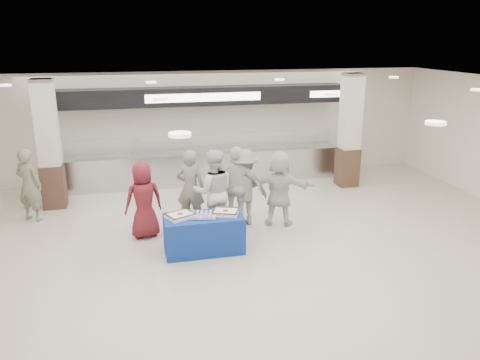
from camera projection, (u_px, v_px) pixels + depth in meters
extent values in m
plane|color=beige|center=(248.00, 264.00, 8.88)|extent=(14.00, 14.00, 0.00)
cube|color=silver|center=(204.00, 168.00, 13.78)|extent=(8.00, 0.80, 0.90)
cube|color=silver|center=(203.00, 152.00, 13.64)|extent=(8.00, 0.85, 0.04)
cube|color=white|center=(205.00, 143.00, 13.26)|extent=(7.60, 0.02, 0.50)
cube|color=black|center=(202.00, 96.00, 13.16)|extent=(8.40, 0.70, 0.50)
cube|color=white|center=(204.00, 97.00, 12.83)|extent=(3.20, 0.03, 0.22)
cube|color=white|center=(333.00, 94.00, 13.65)|extent=(1.40, 0.03, 0.18)
cube|color=#3D261B|center=(54.00, 186.00, 11.76)|extent=(0.55, 0.55, 1.10)
cube|color=beige|center=(46.00, 123.00, 11.29)|extent=(0.50, 0.50, 2.10)
cube|color=#3D261B|center=(347.00, 167.00, 13.50)|extent=(0.55, 0.55, 1.10)
cube|color=beige|center=(351.00, 111.00, 13.03)|extent=(0.50, 0.50, 2.10)
cube|color=navy|center=(204.00, 234.00, 9.33)|extent=(1.56, 0.79, 0.75)
cube|color=white|center=(180.00, 216.00, 9.14)|extent=(0.61, 0.55, 0.08)
cube|color=#482914|center=(180.00, 213.00, 9.12)|extent=(0.61, 0.55, 0.02)
cylinder|color=#AD1827|center=(180.00, 214.00, 9.12)|extent=(0.15, 0.15, 0.01)
cube|color=white|center=(226.00, 212.00, 9.31)|extent=(0.58, 0.52, 0.08)
cube|color=#482914|center=(226.00, 210.00, 9.30)|extent=(0.58, 0.52, 0.02)
cylinder|color=#AD1827|center=(226.00, 210.00, 9.30)|extent=(0.14, 0.14, 0.01)
cube|color=#BAB9BE|center=(204.00, 216.00, 9.19)|extent=(0.49, 0.41, 0.02)
imported|color=maroon|center=(144.00, 200.00, 9.90)|extent=(0.90, 0.69, 1.65)
imported|color=slate|center=(191.00, 188.00, 10.49)|extent=(0.76, 0.64, 1.77)
imported|color=silver|center=(214.00, 192.00, 10.11)|extent=(0.96, 0.77, 1.87)
imported|color=silver|center=(237.00, 187.00, 10.47)|extent=(1.17, 0.84, 1.84)
imported|color=slate|center=(244.00, 188.00, 10.56)|extent=(1.19, 0.75, 1.76)
imported|color=silver|center=(279.00, 188.00, 10.54)|extent=(1.69, 1.03, 1.74)
imported|color=slate|center=(29.00, 185.00, 10.80)|extent=(0.75, 0.67, 1.73)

